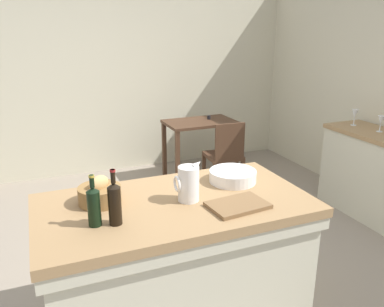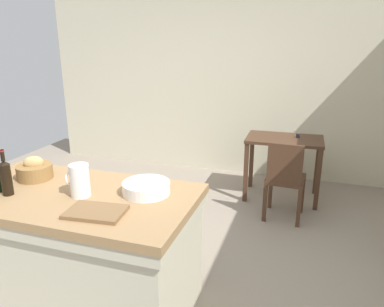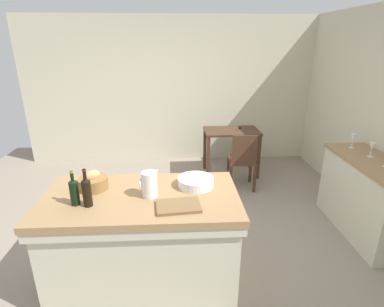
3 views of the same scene
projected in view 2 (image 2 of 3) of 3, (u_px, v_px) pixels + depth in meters
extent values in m
plane|color=gray|center=(150.00, 262.00, 3.31)|extent=(6.76, 6.76, 0.00)
cube|color=beige|center=(222.00, 84.00, 5.28)|extent=(5.32, 0.12, 2.60)
cube|color=#99754C|center=(73.00, 197.00, 2.52)|extent=(1.68, 0.90, 0.06)
cube|color=beige|center=(74.00, 206.00, 2.54)|extent=(1.66, 0.88, 0.08)
cube|color=beige|center=(79.00, 255.00, 2.65)|extent=(1.60, 0.82, 0.85)
cube|color=#472D1E|center=(285.00, 139.00, 4.43)|extent=(0.91, 0.58, 0.04)
cube|color=#472D1E|center=(246.00, 173.00, 4.43)|extent=(0.05, 0.05, 0.74)
cube|color=#472D1E|center=(318.00, 180.00, 4.21)|extent=(0.05, 0.05, 0.74)
cube|color=#472D1E|center=(251.00, 160.00, 4.88)|extent=(0.05, 0.05, 0.74)
cube|color=#472D1E|center=(317.00, 166.00, 4.65)|extent=(0.05, 0.05, 0.74)
cylinder|color=black|center=(298.00, 136.00, 4.42)|extent=(0.04, 0.04, 0.05)
cube|color=#472D1E|center=(286.00, 179.00, 4.01)|extent=(0.42, 0.42, 0.04)
cube|color=#472D1E|center=(285.00, 164.00, 3.78)|extent=(0.36, 0.05, 0.42)
cube|color=#472D1E|center=(302.00, 195.00, 4.18)|extent=(0.04, 0.04, 0.43)
cube|color=#472D1E|center=(270.00, 191.00, 4.30)|extent=(0.04, 0.04, 0.43)
cube|color=#472D1E|center=(299.00, 208.00, 3.86)|extent=(0.04, 0.04, 0.43)
cube|color=#472D1E|center=(265.00, 203.00, 3.98)|extent=(0.04, 0.04, 0.43)
cylinder|color=white|center=(80.00, 181.00, 2.43)|extent=(0.13, 0.13, 0.22)
cone|color=white|center=(86.00, 164.00, 2.38)|extent=(0.07, 0.04, 0.06)
torus|color=white|center=(70.00, 178.00, 2.45)|extent=(0.02, 0.10, 0.10)
cylinder|color=white|center=(146.00, 188.00, 2.49)|extent=(0.33, 0.33, 0.08)
cylinder|color=olive|center=(35.00, 172.00, 2.75)|extent=(0.26, 0.26, 0.11)
ellipsoid|color=tan|center=(34.00, 163.00, 2.73)|extent=(0.16, 0.14, 0.10)
cube|color=brown|center=(96.00, 212.00, 2.21)|extent=(0.37, 0.27, 0.02)
cylinder|color=black|center=(6.00, 180.00, 2.45)|extent=(0.07, 0.07, 0.21)
cone|color=black|center=(4.00, 163.00, 2.42)|extent=(0.07, 0.07, 0.03)
cylinder|color=black|center=(2.00, 155.00, 2.40)|extent=(0.03, 0.03, 0.08)
cylinder|color=maroon|center=(2.00, 151.00, 2.39)|extent=(0.03, 0.03, 0.01)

